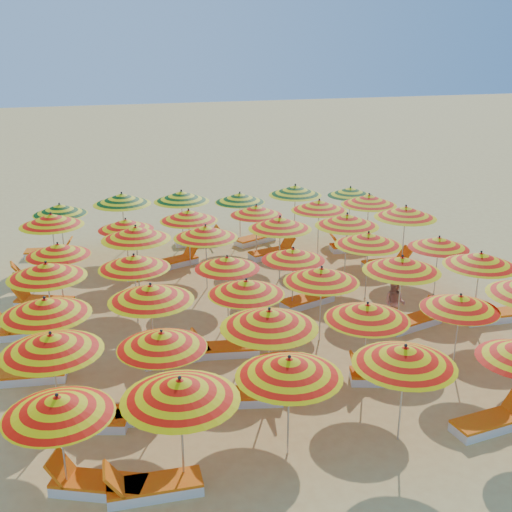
{
  "coord_description": "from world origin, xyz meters",
  "views": [
    {
      "loc": [
        -4.84,
        -16.76,
        7.87
      ],
      "look_at": [
        0.0,
        0.5,
        1.6
      ],
      "focal_mm": 45.0,
      "sensor_mm": 36.0,
      "label": 1
    }
  ],
  "objects_px": {
    "lounger_1": "(152,487)",
    "lounger_4": "(85,421)",
    "lounger_2": "(492,422)",
    "beachgoer_b": "(394,303)",
    "umbrella_23": "(439,243)",
    "umbrella_29": "(406,212)",
    "lounger_21": "(352,247)",
    "umbrella_9": "(367,312)",
    "umbrella_21": "(293,254)",
    "umbrella_1": "(180,390)",
    "umbrella_18": "(46,270)",
    "lounger_24": "(256,239)",
    "umbrella_2": "(289,367)",
    "umbrella_37": "(122,199)",
    "umbrella_10": "(460,302)",
    "umbrella_30": "(51,220)",
    "umbrella_6": "(51,343)",
    "umbrella_20": "(227,263)",
    "umbrella_41": "(350,191)",
    "umbrella_39": "(240,198)",
    "lounger_10": "(224,349)",
    "umbrella_0": "(58,406)",
    "lounger_20": "(273,253)",
    "umbrella_36": "(60,209)",
    "lounger_12": "(490,316)",
    "umbrella_28": "(347,220)",
    "umbrella_35": "(369,200)",
    "lounger_11": "(414,321)",
    "lounger_14": "(309,300)",
    "lounger_6": "(247,396)",
    "lounger_5": "(138,413)",
    "umbrella_25": "(136,233)",
    "umbrella_40": "(295,190)",
    "lounger_22": "(50,252)",
    "lounger_23": "(198,240)",
    "umbrella_7": "(162,340)",
    "umbrella_24": "(58,250)",
    "lounger_15": "(43,302)",
    "lounger_9": "(174,355)",
    "lounger_13": "(31,331)",
    "umbrella_32": "(189,215)",
    "umbrella_15": "(322,275)",
    "umbrella_17": "(481,259)",
    "lounger_0": "(96,484)",
    "lounger_19": "(175,262)",
    "lounger_16": "(388,263)",
    "umbrella_34": "(319,205)",
    "umbrella_27": "(280,223)",
    "umbrella_8": "(269,319)",
    "lounger_18": "(144,270)",
    "umbrella_26": "(206,232)"
  },
  "relations": [
    {
      "from": "lounger_1",
      "to": "lounger_21",
      "type": "xyz_separation_m",
      "value": [
        8.99,
        11.64,
        0.0
      ]
    },
    {
      "from": "umbrella_15",
      "to": "umbrella_17",
      "type": "distance_m",
      "value": 4.66
    },
    {
      "from": "umbrella_23",
      "to": "umbrella_29",
      "type": "xyz_separation_m",
      "value": [
        0.24,
        2.62,
        0.27
      ]
    },
    {
      "from": "umbrella_8",
      "to": "lounger_24",
      "type": "relative_size",
      "value": 1.46
    },
    {
      "from": "lounger_18",
      "to": "beachgoer_b",
      "type": "xyz_separation_m",
      "value": [
        6.38,
        -5.94,
        0.49
      ]
    },
    {
      "from": "umbrella_23",
      "to": "umbrella_34",
      "type": "height_order",
      "value": "umbrella_34"
    },
    {
      "from": "lounger_6",
      "to": "lounger_5",
      "type": "bearing_deg",
      "value": -167.54
    },
    {
      "from": "umbrella_6",
      "to": "umbrella_20",
      "type": "relative_size",
      "value": 1.18
    },
    {
      "from": "umbrella_15",
      "to": "lounger_20",
      "type": "distance_m",
      "value": 7.11
    },
    {
      "from": "lounger_15",
      "to": "lounger_1",
      "type": "bearing_deg",
      "value": 124.05
    },
    {
      "from": "umbrella_18",
      "to": "lounger_24",
      "type": "distance_m",
      "value": 10.15
    },
    {
      "from": "lounger_20",
      "to": "lounger_11",
      "type": "bearing_deg",
      "value": -86.01
    },
    {
      "from": "umbrella_37",
      "to": "umbrella_41",
      "type": "height_order",
      "value": "umbrella_37"
    },
    {
      "from": "umbrella_2",
      "to": "umbrella_37",
      "type": "distance_m",
      "value": 13.73
    },
    {
      "from": "umbrella_37",
      "to": "lounger_9",
      "type": "relative_size",
      "value": 1.35
    },
    {
      "from": "lounger_5",
      "to": "umbrella_1",
      "type": "bearing_deg",
      "value": 105.92
    },
    {
      "from": "umbrella_7",
      "to": "umbrella_24",
      "type": "distance_m",
      "value": 7.09
    },
    {
      "from": "lounger_4",
      "to": "lounger_20",
      "type": "bearing_deg",
      "value": -110.93
    },
    {
      "from": "umbrella_10",
      "to": "lounger_10",
      "type": "height_order",
      "value": "umbrella_10"
    },
    {
      "from": "lounger_1",
      "to": "lounger_4",
      "type": "height_order",
      "value": "same"
    },
    {
      "from": "umbrella_21",
      "to": "umbrella_1",
      "type": "bearing_deg",
      "value": -122.67
    },
    {
      "from": "lounger_6",
      "to": "umbrella_36",
      "type": "bearing_deg",
      "value": 121.23
    },
    {
      "from": "umbrella_30",
      "to": "lounger_23",
      "type": "xyz_separation_m",
      "value": [
        5.3,
        2.09,
        -1.83
      ]
    },
    {
      "from": "umbrella_29",
      "to": "lounger_19",
      "type": "distance_m",
      "value": 8.25
    },
    {
      "from": "umbrella_39",
      "to": "lounger_10",
      "type": "distance_m",
      "value": 9.52
    },
    {
      "from": "lounger_4",
      "to": "lounger_15",
      "type": "height_order",
      "value": "same"
    },
    {
      "from": "umbrella_7",
      "to": "umbrella_27",
      "type": "bearing_deg",
      "value": 55.54
    },
    {
      "from": "lounger_0",
      "to": "lounger_9",
      "type": "bearing_deg",
      "value": -91.77
    },
    {
      "from": "umbrella_25",
      "to": "umbrella_40",
      "type": "xyz_separation_m",
      "value": [
        6.65,
        4.23,
        -0.05
      ]
    },
    {
      "from": "lounger_2",
      "to": "beachgoer_b",
      "type": "xyz_separation_m",
      "value": [
        0.37,
        5.18,
        0.49
      ]
    },
    {
      "from": "umbrella_10",
      "to": "umbrella_30",
      "type": "distance_m",
      "value": 13.33
    },
    {
      "from": "lounger_20",
      "to": "umbrella_36",
      "type": "bearing_deg",
      "value": 151.31
    },
    {
      "from": "lounger_4",
      "to": "lounger_16",
      "type": "height_order",
      "value": "same"
    },
    {
      "from": "lounger_13",
      "to": "umbrella_36",
      "type": "bearing_deg",
      "value": -95.37
    },
    {
      "from": "umbrella_35",
      "to": "umbrella_9",
      "type": "bearing_deg",
      "value": -115.3
    },
    {
      "from": "umbrella_39",
      "to": "lounger_12",
      "type": "relative_size",
      "value": 1.38
    },
    {
      "from": "umbrella_18",
      "to": "umbrella_32",
      "type": "bearing_deg",
      "value": 44.49
    },
    {
      "from": "umbrella_23",
      "to": "lounger_12",
      "type": "bearing_deg",
      "value": -75.98
    },
    {
      "from": "umbrella_10",
      "to": "lounger_13",
      "type": "height_order",
      "value": "umbrella_10"
    },
    {
      "from": "umbrella_10",
      "to": "lounger_14",
      "type": "distance_m",
      "value": 5.38
    },
    {
      "from": "umbrella_24",
      "to": "umbrella_40",
      "type": "xyz_separation_m",
      "value": [
        8.98,
        4.51,
        0.19
      ]
    },
    {
      "from": "lounger_11",
      "to": "lounger_14",
      "type": "height_order",
      "value": "same"
    },
    {
      "from": "umbrella_26",
      "to": "lounger_10",
      "type": "height_order",
      "value": "umbrella_26"
    },
    {
      "from": "lounger_16",
      "to": "umbrella_34",
      "type": "bearing_deg",
      "value": 134.42
    },
    {
      "from": "umbrella_9",
      "to": "lounger_21",
      "type": "bearing_deg",
      "value": 67.87
    },
    {
      "from": "umbrella_0",
      "to": "umbrella_10",
      "type": "bearing_deg",
      "value": 13.13
    },
    {
      "from": "lounger_13",
      "to": "lounger_15",
      "type": "distance_m",
      "value": 2.01
    },
    {
      "from": "umbrella_24",
      "to": "umbrella_30",
      "type": "relative_size",
      "value": 0.85
    },
    {
      "from": "umbrella_40",
      "to": "lounger_22",
      "type": "bearing_deg",
      "value": 178.33
    },
    {
      "from": "umbrella_28",
      "to": "umbrella_35",
      "type": "height_order",
      "value": "umbrella_28"
    }
  ]
}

